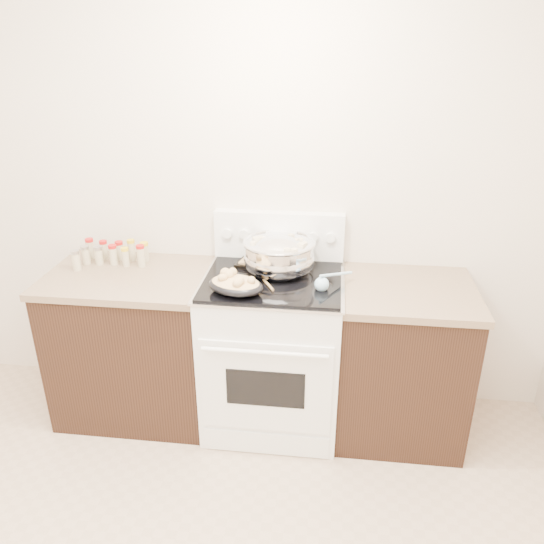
# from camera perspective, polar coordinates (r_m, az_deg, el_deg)

# --- Properties ---
(room_shell) EXTENTS (4.10, 3.60, 2.75)m
(room_shell) POSITION_cam_1_polar(r_m,az_deg,el_deg) (1.44, -20.92, 4.14)
(room_shell) COLOR silver
(room_shell) RESTS_ON ground
(counter_left) EXTENTS (0.93, 0.67, 0.92)m
(counter_left) POSITION_cam_1_polar(r_m,az_deg,el_deg) (3.33, -14.33, -7.37)
(counter_left) COLOR black
(counter_left) RESTS_ON ground
(counter_right) EXTENTS (0.73, 0.67, 0.92)m
(counter_right) POSITION_cam_1_polar(r_m,az_deg,el_deg) (3.15, 13.60, -9.18)
(counter_right) COLOR black
(counter_right) RESTS_ON ground
(kitchen_range) EXTENTS (0.78, 0.73, 1.22)m
(kitchen_range) POSITION_cam_1_polar(r_m,az_deg,el_deg) (3.12, 0.12, -8.17)
(kitchen_range) COLOR white
(kitchen_range) RESTS_ON ground
(mixing_bowl) EXTENTS (0.41, 0.41, 0.24)m
(mixing_bowl) POSITION_cam_1_polar(r_m,az_deg,el_deg) (2.94, 0.79, 1.73)
(mixing_bowl) COLOR silver
(mixing_bowl) RESTS_ON kitchen_range
(roasting_pan) EXTENTS (0.34, 0.28, 0.11)m
(roasting_pan) POSITION_cam_1_polar(r_m,az_deg,el_deg) (2.72, -3.96, -1.29)
(roasting_pan) COLOR black
(roasting_pan) RESTS_ON kitchen_range
(baking_sheet) EXTENTS (0.45, 0.36, 0.06)m
(baking_sheet) POSITION_cam_1_polar(r_m,az_deg,el_deg) (3.07, 0.29, 1.22)
(baking_sheet) COLOR black
(baking_sheet) RESTS_ON kitchen_range
(wooden_spoon) EXTENTS (0.14, 0.23, 0.04)m
(wooden_spoon) POSITION_cam_1_polar(r_m,az_deg,el_deg) (2.79, -1.62, -1.39)
(wooden_spoon) COLOR tan
(wooden_spoon) RESTS_ON kitchen_range
(blue_ladle) EXTENTS (0.20, 0.22, 0.10)m
(blue_ladle) POSITION_cam_1_polar(r_m,az_deg,el_deg) (2.78, 5.56, -1.19)
(blue_ladle) COLOR #9CCAEA
(blue_ladle) RESTS_ON kitchen_range
(spice_jars) EXTENTS (0.40, 0.23, 0.13)m
(spice_jars) POSITION_cam_1_polar(r_m,az_deg,el_deg) (3.27, -16.88, 1.94)
(spice_jars) COLOR #BFB28C
(spice_jars) RESTS_ON counter_left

